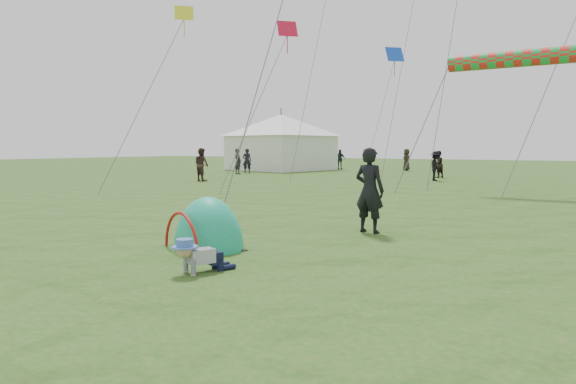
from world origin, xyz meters
The scene contains 18 objects.
ground centered at (0.00, 0.00, 0.00)m, with size 140.00×140.00×0.00m, color #225315.
crawling_toddler centered at (-0.91, 0.03, 0.27)m, with size 0.49×0.70×0.53m, color black, non-canonical shape.
popup_tent centered at (-1.96, 1.50, 0.00)m, with size 1.46×1.20×1.89m, color #0C9367.
standing_adult centered at (-0.18, 4.63, 0.91)m, with size 0.66×0.44×1.82m, color black.
event_marquee centered at (-17.92, 28.79, 2.35)m, with size 6.83×6.83×4.69m, color white, non-canonical shape.
crowd_person_0 centered at (-18.70, 28.37, 0.80)m, with size 0.58×0.38×1.60m, color black.
crowd_person_1 centered at (-4.44, 24.99, 0.80)m, with size 0.78×0.60×1.60m, color black.
crowd_person_2 centered at (-14.43, 32.18, 0.81)m, with size 0.95×0.40×1.62m, color #1D2931.
crowd_person_4 centered at (-8.95, 32.60, 0.84)m, with size 0.82×0.53×1.67m, color black.
crowd_person_6 centered at (-17.34, 23.45, 0.85)m, with size 0.62×0.41×1.70m, color black.
crowd_person_9 centered at (-3.73, 22.04, 0.80)m, with size 1.04×0.60×1.60m, color black.
crowd_person_10 centered at (-18.24, 29.93, 0.83)m, with size 0.81×0.53×1.67m, color #47342C.
crowd_person_12 centered at (-17.15, 22.13, 0.85)m, with size 0.62×0.41×1.71m, color #242529.
crowd_person_13 centered at (-14.41, 15.40, 0.88)m, with size 0.86×0.67×1.77m, color #3B2724.
rainbow_tube_kite centered at (1.83, 15.94, 5.17)m, with size 0.64×0.64×6.72m, color red.
diamond_kite_0 centered at (-8.63, 14.86, 7.23)m, with size 0.91×0.91×0.00m, color red.
diamond_kite_2 centered at (-12.78, 12.50, 7.98)m, with size 0.85×0.85×0.00m, color yellow.
diamond_kite_10 centered at (-8.72, 28.99, 8.20)m, with size 1.22×1.22×0.00m, color blue.
Camera 1 is at (4.10, -5.52, 1.84)m, focal length 32.00 mm.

